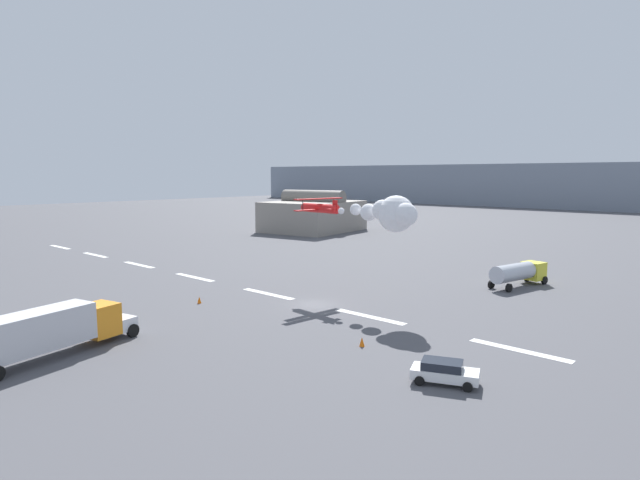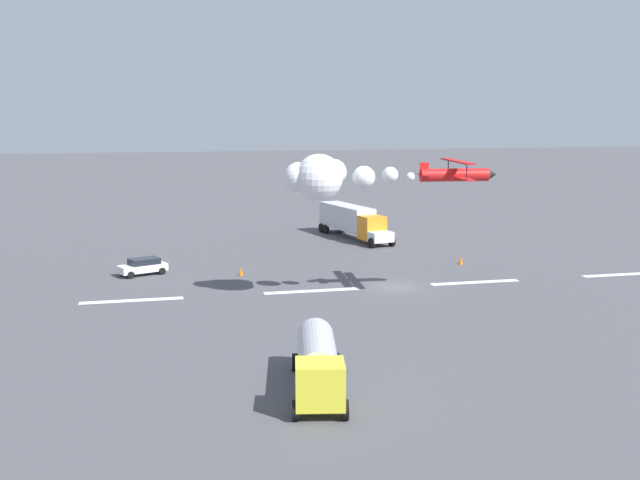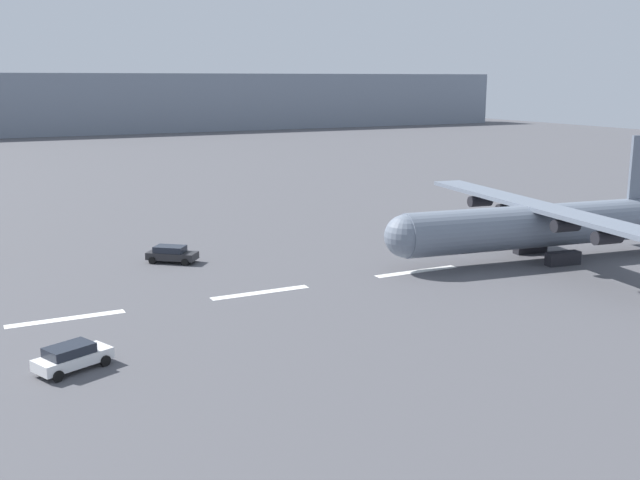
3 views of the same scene
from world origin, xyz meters
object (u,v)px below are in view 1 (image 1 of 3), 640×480
(fuel_tanker_truck, at_px, (519,272))
(traffic_cone_far, at_px, (362,342))
(stunt_biplane_red, at_px, (385,213))
(traffic_cone_near, at_px, (199,300))
(semi_truck_orange, at_px, (47,331))
(followme_car_yellow, at_px, (444,371))

(fuel_tanker_truck, height_order, traffic_cone_far, fuel_tanker_truck)
(stunt_biplane_red, xyz_separation_m, traffic_cone_near, (-15.52, -11.58, -9.37))
(semi_truck_orange, bearing_deg, traffic_cone_far, 49.28)
(stunt_biplane_red, relative_size, traffic_cone_far, 22.41)
(semi_truck_orange, distance_m, fuel_tanker_truck, 51.11)
(followme_car_yellow, relative_size, traffic_cone_near, 6.20)
(followme_car_yellow, height_order, traffic_cone_far, followme_car_yellow)
(semi_truck_orange, relative_size, fuel_tanker_truck, 1.54)
(stunt_biplane_red, bearing_deg, traffic_cone_near, -143.29)
(stunt_biplane_red, xyz_separation_m, traffic_cone_far, (5.90, -11.15, -9.37))
(followme_car_yellow, xyz_separation_m, traffic_cone_far, (-8.59, 2.34, -0.44))
(fuel_tanker_truck, distance_m, followme_car_yellow, 34.26)
(followme_car_yellow, bearing_deg, traffic_cone_near, 176.35)
(semi_truck_orange, xyz_separation_m, followme_car_yellow, (24.01, 15.57, -1.30))
(stunt_biplane_red, distance_m, semi_truck_orange, 31.51)
(followme_car_yellow, height_order, traffic_cone_near, followme_car_yellow)
(followme_car_yellow, distance_m, traffic_cone_far, 8.91)
(fuel_tanker_truck, bearing_deg, semi_truck_orange, -107.57)
(fuel_tanker_truck, xyz_separation_m, followme_car_yellow, (8.58, -33.16, -0.93))
(stunt_biplane_red, xyz_separation_m, followme_car_yellow, (14.49, -13.49, -8.93))
(semi_truck_orange, height_order, fuel_tanker_truck, semi_truck_orange)
(fuel_tanker_truck, xyz_separation_m, traffic_cone_near, (-21.44, -31.24, -1.36))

